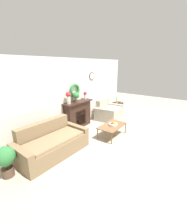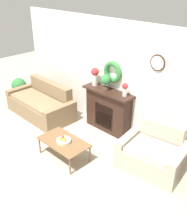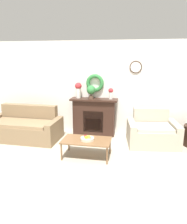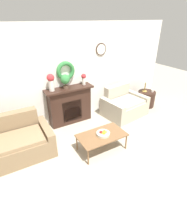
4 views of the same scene
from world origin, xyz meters
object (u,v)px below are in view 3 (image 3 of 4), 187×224
coffee_table (86,141)px  vase_on_mantel_right (111,93)px  couch_left (24,127)px  fireplace (94,117)px  loveseat_right (152,132)px  potted_plant_on_mantel (91,90)px  vase_on_mantel_left (78,89)px  fruit_bowl (87,138)px

coffee_table → vase_on_mantel_right: bearing=76.7°
couch_left → coffee_table: (1.98, -0.84, 0.06)m
fireplace → loveseat_right: size_ratio=0.98×
fireplace → coffee_table: 1.55m
coffee_table → fireplace: bearing=94.2°
loveseat_right → potted_plant_on_mantel: 2.04m
fireplace → vase_on_mantel_left: 0.92m
couch_left → vase_on_mantel_right: vase_on_mantel_right is taller
coffee_table → fruit_bowl: bearing=-41.3°
couch_left → loveseat_right: (3.50, 0.25, 0.00)m
potted_plant_on_mantel → vase_on_mantel_right: bearing=2.0°
fireplace → potted_plant_on_mantel: (-0.09, -0.01, 0.77)m
loveseat_right → vase_on_mantel_left: size_ratio=3.06×
fireplace → fruit_bowl: size_ratio=4.39×
couch_left → fireplace: bearing=21.6°
loveseat_right → fruit_bowl: bearing=-151.2°
coffee_table → vase_on_mantel_left: (-0.58, 1.54, 0.96)m
loveseat_right → potted_plant_on_mantel: (-1.73, 0.43, 1.00)m
vase_on_mantel_left → vase_on_mantel_right: size_ratio=1.42×
couch_left → vase_on_mantel_right: 2.62m
fireplace → vase_on_mantel_left: (-0.47, 0.01, 0.80)m
fireplace → couch_left: (-1.86, -0.70, -0.23)m
fireplace → vase_on_mantel_left: size_ratio=3.00×
loveseat_right → fruit_bowl: 1.87m
fruit_bowl → vase_on_mantel_right: size_ratio=0.97×
vase_on_mantel_right → vase_on_mantel_left: bearing=-180.0°
couch_left → vase_on_mantel_left: bearing=27.8°
potted_plant_on_mantel → loveseat_right: bearing=-14.1°
vase_on_mantel_left → potted_plant_on_mantel: bearing=-3.0°
fireplace → vase_on_mantel_left: bearing=179.3°
fireplace → vase_on_mantel_right: 0.86m
coffee_table → potted_plant_on_mantel: (-0.20, 1.52, 0.93)m
vase_on_mantel_left → potted_plant_on_mantel: size_ratio=1.19×
vase_on_mantel_right → potted_plant_on_mantel: 0.57m
fruit_bowl → potted_plant_on_mantel: 1.78m
fireplace → loveseat_right: (1.64, -0.45, -0.23)m
vase_on_mantel_left → vase_on_mantel_right: bearing=0.0°
couch_left → potted_plant_on_mantel: potted_plant_on_mantel is taller
vase_on_mantel_left → fruit_bowl: bearing=-68.9°
fireplace → coffee_table: (0.11, -1.53, -0.16)m
loveseat_right → coffee_table: loveseat_right is taller
coffee_table → fruit_bowl: (0.02, -0.02, 0.08)m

